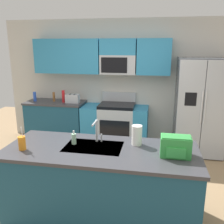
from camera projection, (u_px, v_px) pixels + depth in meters
name	position (u px, v px, depth m)	size (l,w,h in m)	color
ground_plane	(102.00, 192.00, 3.60)	(9.00, 9.00, 0.00)	#997A56
kitchen_wall_unit	(117.00, 75.00, 5.22)	(5.20, 0.43, 2.60)	beige
back_counter	(56.00, 121.00, 5.44)	(1.25, 0.63, 0.90)	navy
range_oven	(115.00, 125.00, 5.22)	(1.36, 0.61, 1.10)	#B7BABF
refrigerator	(200.00, 107.00, 4.73)	(0.90, 0.76, 1.85)	#4C4F54
island_counter	(101.00, 183.00, 2.99)	(2.26, 0.92, 0.90)	navy
toaster	(73.00, 98.00, 5.19)	(0.28, 0.16, 0.18)	#B7BABF
pepper_mill	(54.00, 97.00, 5.31)	(0.05, 0.05, 0.20)	brown
bottle_red	(63.00, 96.00, 5.21)	(0.06, 0.06, 0.26)	red
bottle_blue	(35.00, 97.00, 5.33)	(0.07, 0.07, 0.20)	blue
sink_faucet	(97.00, 129.00, 3.03)	(0.08, 0.21, 0.28)	#B7BABF
drink_cup_orange	(22.00, 143.00, 2.83)	(0.08, 0.08, 0.28)	orange
soap_dispenser	(74.00, 139.00, 3.00)	(0.06, 0.06, 0.17)	#A5D8B2
paper_towel_roll	(137.00, 135.00, 2.96)	(0.12, 0.12, 0.24)	white
backpack	(176.00, 146.00, 2.65)	(0.32, 0.22, 0.23)	green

